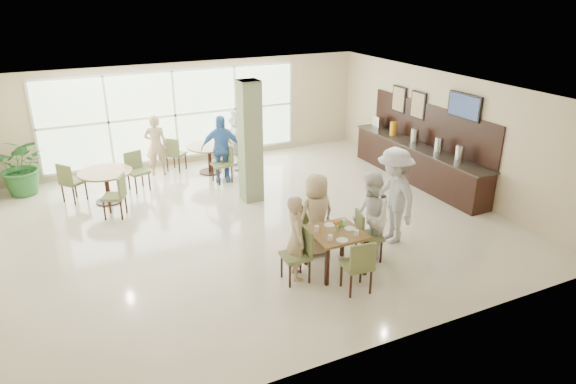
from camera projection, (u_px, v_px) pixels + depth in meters
name	position (u px, v px, depth m)	size (l,w,h in m)	color
ground	(255.00, 222.00, 10.98)	(10.00, 10.00, 0.00)	beige
room_shell	(253.00, 146.00, 10.34)	(10.00, 10.00, 10.00)	white
window_bank	(175.00, 115.00, 13.98)	(7.00, 0.04, 7.00)	silver
column	(250.00, 142.00, 11.62)	(0.45, 0.45, 2.80)	#778159
main_table	(336.00, 237.00, 8.92)	(0.91, 0.91, 0.75)	brown
round_table_left	(106.00, 178.00, 11.78)	(1.21, 1.21, 0.75)	brown
round_table_right	(209.00, 151.00, 13.65)	(1.16, 1.16, 0.75)	brown
chairs_main_table	(334.00, 245.00, 9.02)	(2.06, 2.06, 0.95)	#556035
chairs_table_left	(109.00, 183.00, 11.81)	(2.09, 1.94, 0.95)	#556035
chairs_table_right	(210.00, 155.00, 13.73)	(2.17, 1.93, 0.95)	#556035
tabletop_clutter	(338.00, 229.00, 8.86)	(0.71, 0.80, 0.21)	white
buffet_counter	(418.00, 160.00, 13.08)	(0.64, 4.70, 1.95)	black
wall_tv	(464.00, 106.00, 11.65)	(0.06, 1.00, 0.58)	black
framed_art_a	(418.00, 105.00, 13.10)	(0.05, 0.55, 0.70)	black
framed_art_b	(399.00, 99.00, 13.77)	(0.05, 0.55, 0.70)	black
potted_plant	(22.00, 166.00, 12.20)	(1.29, 1.29, 1.44)	#28662D
teen_left	(296.00, 237.00, 8.68)	(0.55, 0.36, 1.51)	tan
teen_far	(316.00, 214.00, 9.46)	(0.77, 0.42, 1.57)	tan
teen_right	(371.00, 217.00, 9.27)	(0.81, 0.63, 1.66)	white
teen_standing	(394.00, 196.00, 9.87)	(1.23, 0.71, 1.91)	#B8B8BB
adult_a	(221.00, 149.00, 12.97)	(1.01, 0.57, 1.72)	#4177C5
adult_b	(237.00, 139.00, 13.91)	(1.52, 0.66, 1.64)	white
adult_standing	(156.00, 145.00, 13.39)	(0.59, 0.39, 1.63)	tan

